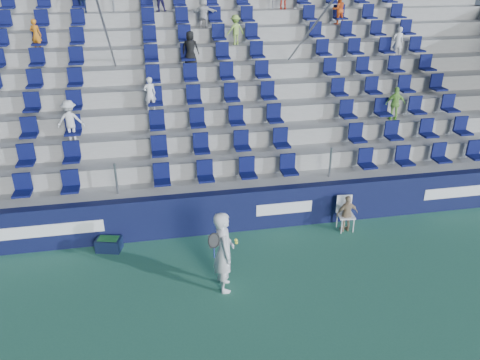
% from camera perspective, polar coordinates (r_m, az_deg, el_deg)
% --- Properties ---
extents(ground, '(70.00, 70.00, 0.00)m').
position_cam_1_polar(ground, '(10.78, 1.82, -14.63)').
color(ground, '#317256').
rests_on(ground, ground).
extents(sponsor_wall, '(24.00, 0.32, 1.20)m').
position_cam_1_polar(sponsor_wall, '(13.00, -1.15, -3.82)').
color(sponsor_wall, '#0F143A').
rests_on(sponsor_wall, ground).
extents(grandstand, '(24.00, 8.17, 6.63)m').
position_cam_1_polar(grandstand, '(17.10, -4.16, 8.90)').
color(grandstand, '#A0A09B').
rests_on(grandstand, ground).
extents(tennis_player, '(0.69, 0.73, 1.98)m').
position_cam_1_polar(tennis_player, '(10.60, -1.98, -8.71)').
color(tennis_player, silver).
rests_on(tennis_player, ground).
extents(line_judge_chair, '(0.47, 0.49, 0.99)m').
position_cam_1_polar(line_judge_chair, '(13.44, 12.66, -3.63)').
color(line_judge_chair, white).
rests_on(line_judge_chair, ground).
extents(line_judge, '(0.65, 0.30, 1.09)m').
position_cam_1_polar(line_judge, '(13.32, 12.91, -4.02)').
color(line_judge, tan).
rests_on(line_judge, ground).
extents(ball_bin, '(0.72, 0.57, 0.36)m').
position_cam_1_polar(ball_bin, '(12.80, -15.69, -7.47)').
color(ball_bin, '#0E1834').
rests_on(ball_bin, ground).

